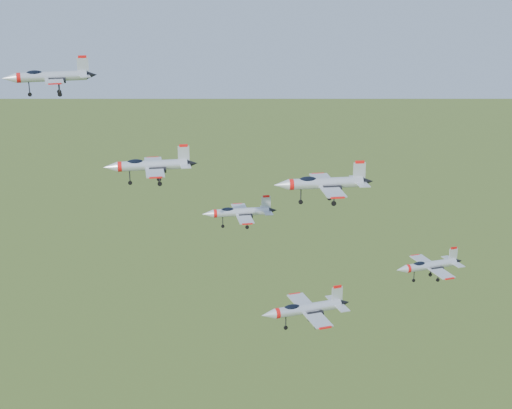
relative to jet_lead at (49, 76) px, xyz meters
name	(u,v)px	position (x,y,z in m)	size (l,w,h in m)	color
jet_lead	(49,76)	(0.00, 0.00, 0.00)	(13.38, 11.12, 3.58)	silver
jet_left_high	(150,165)	(12.51, -6.75, -12.89)	(13.84, 11.68, 3.73)	silver
jet_right_high	(323,183)	(30.89, -26.64, -12.33)	(13.45, 11.40, 3.64)	silver
jet_left_low	(239,212)	(29.48, 0.56, -24.76)	(12.92, 10.90, 3.48)	silver
jet_right_low	(305,309)	(30.79, -22.58, -32.67)	(14.02, 11.59, 3.75)	silver
jet_trail	(429,265)	(59.81, -12.79, -34.39)	(13.25, 10.94, 3.54)	silver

